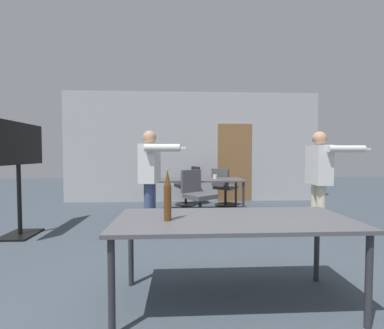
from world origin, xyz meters
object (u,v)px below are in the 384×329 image
object	(u,v)px
person_right_polo	(320,173)
beer_bottle	(168,196)
office_chair_near_pushed	(189,187)
drink_cup	(215,177)
office_chair_far_left	(224,189)
tv_screen	(18,162)
office_chair_side_rolled	(197,198)
person_far_watching	(151,171)

from	to	relation	value
person_right_polo	beer_bottle	distance (m)	2.97
office_chair_near_pushed	drink_cup	distance (m)	1.08
office_chair_far_left	office_chair_near_pushed	bearing A→B (deg)	-153.87
tv_screen	office_chair_near_pushed	bearing A→B (deg)	-49.25
person_right_polo	office_chair_near_pushed	distance (m)	3.14
tv_screen	office_chair_far_left	size ratio (longest dim) A/B	1.91
office_chair_side_rolled	office_chair_far_left	xyz separation A→B (m)	(0.74, 1.48, -0.04)
office_chair_far_left	drink_cup	xyz separation A→B (m)	(-0.31, -0.67, 0.35)
person_far_watching	drink_cup	bearing A→B (deg)	143.15
drink_cup	office_chair_far_left	bearing A→B (deg)	65.31
tv_screen	office_chair_far_left	world-z (taller)	tv_screen
tv_screen	office_chair_near_pushed	xyz separation A→B (m)	(2.67, 2.30, -0.69)
office_chair_far_left	beer_bottle	distance (m)	4.25
office_chair_side_rolled	beer_bottle	world-z (taller)	beer_bottle
person_far_watching	office_chair_side_rolled	world-z (taller)	person_far_watching
person_far_watching	beer_bottle	distance (m)	2.19
office_chair_near_pushed	person_far_watching	bearing A→B (deg)	143.63
tv_screen	office_chair_side_rolled	xyz separation A→B (m)	(2.77, 0.61, -0.68)
beer_bottle	person_right_polo	bearing A→B (deg)	39.41
office_chair_near_pushed	office_chair_far_left	distance (m)	0.87
person_right_polo	person_far_watching	xyz separation A→B (m)	(-2.67, 0.28, 0.01)
beer_bottle	office_chair_side_rolled	bearing A→B (deg)	80.83
office_chair_near_pushed	drink_cup	world-z (taller)	office_chair_near_pushed
office_chair_side_rolled	drink_cup	size ratio (longest dim) A/B	10.46
beer_bottle	drink_cup	xyz separation A→B (m)	(0.85, 3.39, -0.15)
tv_screen	office_chair_side_rolled	world-z (taller)	tv_screen
drink_cup	office_chair_near_pushed	bearing A→B (deg)	121.38
beer_bottle	tv_screen	bearing A→B (deg)	139.96
person_far_watching	office_chair_far_left	world-z (taller)	person_far_watching
office_chair_side_rolled	beer_bottle	bearing A→B (deg)	44.82
tv_screen	drink_cup	size ratio (longest dim) A/B	18.95
tv_screen	drink_cup	bearing A→B (deg)	-66.08
office_chair_near_pushed	tv_screen	bearing A→B (deg)	112.54
person_far_watching	drink_cup	distance (m)	1.75
office_chair_side_rolled	beer_bottle	xyz separation A→B (m)	(-0.42, -2.58, 0.46)
tv_screen	person_right_polo	distance (m)	4.65
person_right_polo	drink_cup	xyz separation A→B (m)	(-1.44, 1.51, -0.19)
tv_screen	office_chair_far_left	distance (m)	4.15
office_chair_near_pushed	drink_cup	xyz separation A→B (m)	(0.53, -0.88, 0.33)
drink_cup	office_chair_side_rolled	bearing A→B (deg)	-118.22
office_chair_far_left	drink_cup	size ratio (longest dim) A/B	9.90
tv_screen	office_chair_far_left	xyz separation A→B (m)	(3.51, 2.09, -0.71)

